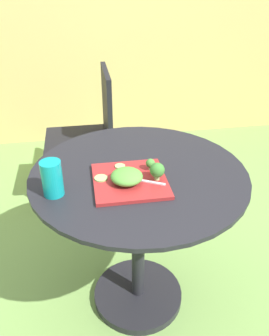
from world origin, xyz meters
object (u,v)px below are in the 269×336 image
object	(u,v)px
fork	(141,180)
drinking_glass	(52,180)
salad_plate	(130,181)
patio_chair	(91,128)

from	to	relation	value
fork	drinking_glass	bearing A→B (deg)	-177.74
salad_plate	fork	size ratio (longest dim) A/B	1.91
patio_chair	drinking_glass	world-z (taller)	patio_chair
patio_chair	fork	world-z (taller)	patio_chair
patio_chair	fork	bearing A→B (deg)	-82.12
patio_chair	fork	distance (m)	1.08
salad_plate	drinking_glass	distance (m)	0.29
patio_chair	fork	size ratio (longest dim) A/B	6.21
salad_plate	drinking_glass	bearing A→B (deg)	-173.42
patio_chair	drinking_glass	xyz separation A→B (m)	(-0.18, -1.06, 0.28)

